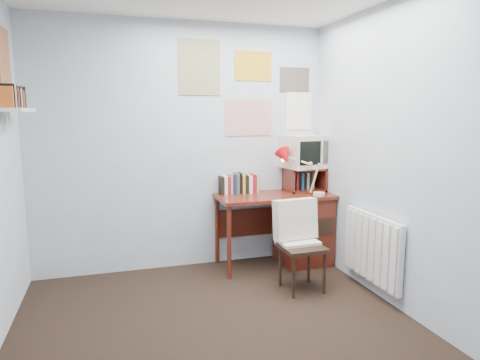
# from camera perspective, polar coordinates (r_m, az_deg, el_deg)

# --- Properties ---
(ground) EXTENTS (3.50, 3.50, 0.00)m
(ground) POSITION_cam_1_polar(r_m,az_deg,el_deg) (3.12, -1.28, -21.86)
(ground) COLOR black
(ground) RESTS_ON ground
(back_wall) EXTENTS (3.00, 0.02, 2.50)m
(back_wall) POSITION_cam_1_polar(r_m,az_deg,el_deg) (4.41, -7.59, 4.32)
(back_wall) COLOR silver
(back_wall) RESTS_ON ground
(right_wall) EXTENTS (0.02, 3.50, 2.50)m
(right_wall) POSITION_cam_1_polar(r_m,az_deg,el_deg) (3.43, 23.56, 2.36)
(right_wall) COLOR silver
(right_wall) RESTS_ON ground
(desk) EXTENTS (1.20, 0.55, 0.76)m
(desk) POSITION_cam_1_polar(r_m,az_deg,el_deg) (4.64, 7.71, -6.06)
(desk) COLOR #571E14
(desk) RESTS_ON ground
(desk_chair) EXTENTS (0.42, 0.40, 0.79)m
(desk_chair) POSITION_cam_1_polar(r_m,az_deg,el_deg) (3.93, 8.30, -8.93)
(desk_chair) COLOR black
(desk_chair) RESTS_ON ground
(desk_lamp) EXTENTS (0.36, 0.33, 0.43)m
(desk_lamp) POSITION_cam_1_polar(r_m,az_deg,el_deg) (4.43, 10.56, 0.72)
(desk_lamp) COLOR red
(desk_lamp) RESTS_ON desk
(tv_riser) EXTENTS (0.40, 0.30, 0.25)m
(tv_riser) POSITION_cam_1_polar(r_m,az_deg,el_deg) (4.69, 8.59, 0.08)
(tv_riser) COLOR #571E14
(tv_riser) RESTS_ON desk
(crt_tv) EXTENTS (0.47, 0.44, 0.38)m
(crt_tv) POSITION_cam_1_polar(r_m,az_deg,el_deg) (4.66, 8.44, 3.96)
(crt_tv) COLOR beige
(crt_tv) RESTS_ON tv_riser
(book_row) EXTENTS (0.60, 0.14, 0.22)m
(book_row) POSITION_cam_1_polar(r_m,az_deg,el_deg) (4.52, 0.98, -0.34)
(book_row) COLOR #571E14
(book_row) RESTS_ON desk
(radiator) EXTENTS (0.09, 0.80, 0.60)m
(radiator) POSITION_cam_1_polar(r_m,az_deg,el_deg) (4.00, 17.20, -8.62)
(radiator) COLOR white
(radiator) RESTS_ON right_wall
(wall_shelf) EXTENTS (0.20, 0.62, 0.24)m
(wall_shelf) POSITION_cam_1_polar(r_m,az_deg,el_deg) (3.74, -27.79, 8.26)
(wall_shelf) COLOR white
(wall_shelf) RESTS_ON left_wall
(posters_back) EXTENTS (1.20, 0.01, 0.90)m
(posters_back) POSITION_cam_1_polar(r_m,az_deg,el_deg) (4.56, 1.17, 12.09)
(posters_back) COLOR white
(posters_back) RESTS_ON back_wall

